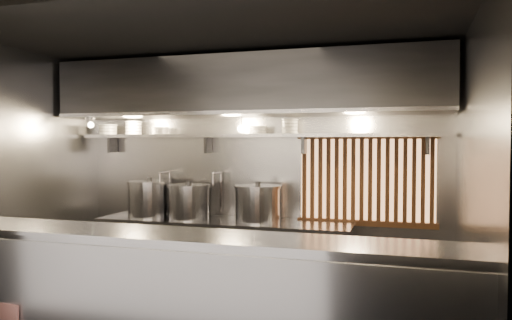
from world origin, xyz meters
The scene contains 21 objects.
ceiling centered at (0.00, 0.00, 2.80)m, with size 4.50×4.50×0.00m, color black.
wall_back centered at (0.00, 1.50, 1.40)m, with size 4.50×4.50×0.00m, color gray.
wall_left centered at (-2.25, 0.00, 1.40)m, with size 3.00×3.00×0.00m, color gray.
wall_right centered at (2.25, 0.00, 1.40)m, with size 3.00×3.00×0.00m, color gray.
serving_counter centered at (0.00, -0.96, 0.57)m, with size 4.50×0.56×1.13m.
cooking_bench centered at (-0.30, 1.13, 0.45)m, with size 3.00×0.70×0.90m, color #9A9A9F.
bowl_shelf centered at (0.00, 1.32, 1.88)m, with size 4.40×0.34×0.04m, color #9A9A9F.
exhaust_hood centered at (0.00, 1.10, 2.42)m, with size 4.40×0.81×0.65m.
wood_screen centered at (1.30, 1.45, 1.38)m, with size 1.56×0.09×1.04m.
faucet_left centered at (-1.15, 1.37, 1.31)m, with size 0.04×0.30×0.50m.
faucet_right centered at (-0.45, 1.37, 1.31)m, with size 0.04×0.30×0.50m.
heat_lamp centered at (-1.90, 0.85, 2.07)m, with size 0.25×0.35×0.20m.
pendant_bulb centered at (-0.10, 1.20, 1.96)m, with size 0.09×0.09×0.19m.
stock_pot_left centered at (-1.25, 1.11, 1.12)m, with size 0.70×0.70×0.48m.
stock_pot_mid centered at (-0.71, 1.08, 1.10)m, with size 0.59×0.59×0.44m.
stock_pot_right centered at (0.12, 1.13, 1.11)m, with size 0.65×0.65×0.45m.
bowl_stack_0 centered at (-1.96, 1.32, 1.97)m, with size 0.24×0.24×0.13m.
bowl_stack_1 centered at (-1.59, 1.32, 1.98)m, with size 0.22×0.22×0.17m.
bowl_stack_2 centered at (-1.21, 1.32, 1.95)m, with size 0.21×0.21×0.09m.
bowl_stack_3 centered at (0.07, 1.32, 1.95)m, with size 0.22×0.22×0.09m.
bowl_stack_4 centered at (0.45, 1.32, 1.99)m, with size 0.20×0.20×0.17m.
Camera 1 is at (1.77, -4.27, 1.80)m, focal length 35.00 mm.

